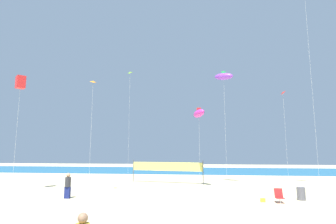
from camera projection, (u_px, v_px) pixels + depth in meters
The scene contains 13 objects.
ground_plane at pixel (174, 207), 16.23m from camera, with size 120.00×120.00×0.00m, color beige.
ocean_band at pixel (196, 170), 49.43m from camera, with size 120.00×20.00×0.01m, color #1E6B99.
beachgoer_charcoal_shirt at pixel (68, 185), 19.32m from camera, with size 0.40×0.40×1.76m.
folding_beach_chair at pixel (279, 195), 17.60m from camera, with size 0.52×0.65×0.89m.
trash_barrel at pixel (301, 194), 18.57m from camera, with size 0.55×0.55×0.86m, color #595960.
volleyball_net at pixel (167, 167), 29.12m from camera, with size 7.82×1.65×2.40m.
beach_handbag at pixel (263, 200), 17.79m from camera, with size 0.30×0.15×0.24m, color gold.
kite_red_diamond at pixel (283, 95), 28.89m from camera, with size 0.58×0.59×9.70m.
kite_orange_diamond at pixel (93, 85), 22.02m from camera, with size 0.57×0.57×9.04m.
kite_violet_inflatable at pixel (224, 77), 28.64m from camera, with size 2.23×1.69×11.70m.
kite_magenta_inflatable at pixel (199, 113), 26.00m from camera, with size 1.53×2.16×7.46m.
kite_lime_diamond at pixel (130, 75), 34.00m from camera, with size 0.71×0.70×13.29m.
kite_red_box at pixel (21, 82), 23.33m from camera, with size 0.94×0.94×9.71m.
Camera 1 is at (2.00, -16.78, 3.20)m, focal length 29.15 mm.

